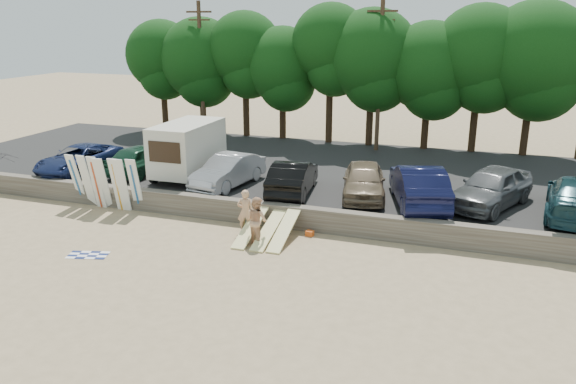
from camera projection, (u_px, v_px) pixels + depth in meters
The scene contains 28 objects.
ground at pixel (246, 251), 21.54m from camera, with size 120.00×120.00×0.00m, color tan.
seawall at pixel (274, 215), 24.10m from camera, with size 44.00×0.50×1.00m, color #6B6356.
parking_lot at pixel (321, 174), 30.92m from camera, with size 44.00×14.50×0.70m, color #282828.
treeline at pixel (364, 56), 35.30m from camera, with size 32.49×6.34×8.99m.
utility_poles at pixel (380, 73), 33.76m from camera, with size 25.80×0.26×9.00m.
box_trailer at pixel (188, 147), 28.51m from camera, with size 2.59×4.52×2.85m.
car_0 at pixel (80, 159), 29.82m from camera, with size 2.38×5.17×1.44m, color #141F49.
car_1 at pixel (143, 159), 29.58m from camera, with size 1.88×4.69×1.60m, color #153B28.
car_2 at pixel (228, 171), 27.32m from camera, with size 1.62×4.64×1.53m, color #9D9DA2.
car_3 at pixel (293, 177), 26.11m from camera, with size 1.67×4.80×1.58m, color black.
car_4 at pixel (364, 180), 25.60m from camera, with size 1.88×4.67×1.59m, color #77644C.
car_5 at pixel (419, 185), 24.48m from camera, with size 1.91×5.47×1.80m, color black.
car_6 at pixel (491, 187), 24.27m from camera, with size 2.06×5.11×1.74m, color #525457.
surfboard_upright_0 at pixel (77, 179), 26.61m from camera, with size 0.50×0.06×2.60m, color white.
surfboard_upright_1 at pixel (87, 181), 26.34m from camera, with size 0.50×0.06×2.60m, color white.
surfboard_upright_2 at pixel (96, 182), 26.06m from camera, with size 0.50×0.06×2.60m, color white.
surfboard_upright_3 at pixel (103, 183), 25.97m from camera, with size 0.50×0.06×2.60m, color white.
surfboard_upright_4 at pixel (117, 185), 25.69m from camera, with size 0.50×0.06×2.60m, color white.
surfboard_upright_5 at pixel (122, 185), 25.61m from camera, with size 0.50×0.06×2.60m, color white.
surfboard_upright_6 at pixel (135, 185), 25.60m from camera, with size 0.50×0.06×2.60m, color white.
surfboard_low_0 at pixel (251, 226), 22.83m from camera, with size 0.56×3.00×0.07m, color #EDE395.
surfboard_low_1 at pixel (269, 229), 22.61m from camera, with size 0.56×3.00×0.07m, color #EDE395.
surfboard_low_2 at pixel (285, 229), 22.45m from camera, with size 0.56×3.00×0.07m, color #EDE395.
beachgoer_a at pixel (245, 212), 23.13m from camera, with size 0.69×0.45×1.88m, color tan.
beachgoer_b at pixel (257, 220), 22.07m from camera, with size 0.93×0.73×1.92m, color tan.
cooler at pixel (250, 228), 23.47m from camera, with size 0.38×0.30×0.32m, color #248645.
gear_bag at pixel (310, 233), 23.06m from camera, with size 0.30×0.25×0.22m, color #E1571A.
beach_towel at pixel (88, 255), 21.19m from camera, with size 1.50×1.50×0.00m, color white.
Camera 1 is at (8.04, -18.29, 8.53)m, focal length 35.00 mm.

